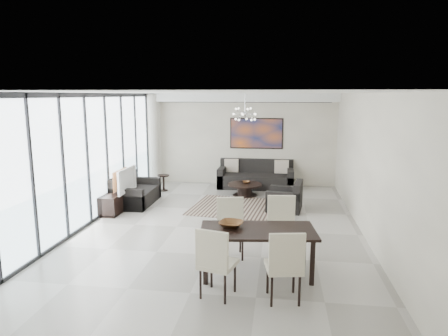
% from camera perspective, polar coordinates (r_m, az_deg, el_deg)
% --- Properties ---
extents(room_shell, '(6.00, 9.00, 2.90)m').
position_cam_1_polar(room_shell, '(8.32, 2.52, 0.68)').
color(room_shell, '#A8A39B').
rests_on(room_shell, ground).
extents(window_wall, '(0.37, 8.95, 2.90)m').
position_cam_1_polar(window_wall, '(9.24, -18.43, 1.24)').
color(window_wall, silver).
rests_on(window_wall, floor).
extents(soffit, '(5.98, 0.40, 0.26)m').
position_cam_1_polar(soffit, '(12.52, 2.36, 10.02)').
color(soffit, white).
rests_on(soffit, room_shell).
extents(painting, '(1.68, 0.04, 0.98)m').
position_cam_1_polar(painting, '(12.71, 4.65, 4.94)').
color(painting, '#CB5B1C').
rests_on(painting, room_shell).
extents(chandelier, '(0.66, 0.66, 0.71)m').
position_cam_1_polar(chandelier, '(10.71, 2.99, 7.70)').
color(chandelier, silver).
rests_on(chandelier, room_shell).
extents(rug, '(2.84, 2.31, 0.01)m').
position_cam_1_polar(rug, '(10.30, 2.90, -5.65)').
color(rug, black).
rests_on(rug, floor).
extents(coffee_table, '(0.98, 0.98, 0.34)m').
position_cam_1_polar(coffee_table, '(11.48, 3.00, -3.00)').
color(coffee_table, black).
rests_on(coffee_table, floor).
extents(bowl_coffee, '(0.26, 0.26, 0.07)m').
position_cam_1_polar(bowl_coffee, '(11.48, 3.21, -2.06)').
color(bowl_coffee, brown).
rests_on(bowl_coffee, coffee_table).
extents(sofa_main, '(2.32, 0.95, 0.84)m').
position_cam_1_polar(sofa_main, '(12.52, 4.56, -1.46)').
color(sofa_main, black).
rests_on(sofa_main, floor).
extents(loveseat, '(0.88, 1.57, 0.79)m').
position_cam_1_polar(loveseat, '(10.87, -12.65, -3.62)').
color(loveseat, black).
rests_on(loveseat, floor).
extents(armchair, '(0.93, 0.97, 0.73)m').
position_cam_1_polar(armchair, '(10.17, 8.85, -4.55)').
color(armchair, black).
rests_on(armchair, floor).
extents(side_table, '(0.35, 0.35, 0.49)m').
position_cam_1_polar(side_table, '(12.16, -8.64, -1.74)').
color(side_table, black).
rests_on(side_table, floor).
extents(tv_console, '(0.42, 1.51, 0.47)m').
position_cam_1_polar(tv_console, '(10.44, -14.85, -4.47)').
color(tv_console, black).
rests_on(tv_console, floor).
extents(television, '(0.16, 1.04, 0.60)m').
position_cam_1_polar(television, '(10.23, -14.23, -1.67)').
color(television, gray).
rests_on(television, tv_console).
extents(dining_table, '(1.91, 1.12, 0.76)m').
position_cam_1_polar(dining_table, '(6.44, 4.83, -9.45)').
color(dining_table, black).
rests_on(dining_table, floor).
extents(dining_chair_sw, '(0.59, 0.59, 1.04)m').
position_cam_1_polar(dining_chair_sw, '(5.72, -1.29, -12.81)').
color(dining_chair_sw, beige).
rests_on(dining_chair_sw, floor).
extents(dining_chair_se, '(0.56, 0.56, 1.06)m').
position_cam_1_polar(dining_chair_se, '(5.65, 8.73, -13.13)').
color(dining_chair_se, beige).
rests_on(dining_chair_se, floor).
extents(dining_chair_nw, '(0.57, 0.57, 1.04)m').
position_cam_1_polar(dining_chair_nw, '(7.21, 0.94, -7.82)').
color(dining_chair_nw, beige).
rests_on(dining_chair_nw, floor).
extents(dining_chair_ne, '(0.54, 0.54, 1.08)m').
position_cam_1_polar(dining_chair_ne, '(7.26, 8.24, -7.61)').
color(dining_chair_ne, beige).
rests_on(dining_chair_ne, floor).
extents(bowl_dining, '(0.45, 0.45, 0.09)m').
position_cam_1_polar(bowl_dining, '(6.48, 1.02, -8.04)').
color(bowl_dining, brown).
rests_on(bowl_dining, dining_table).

